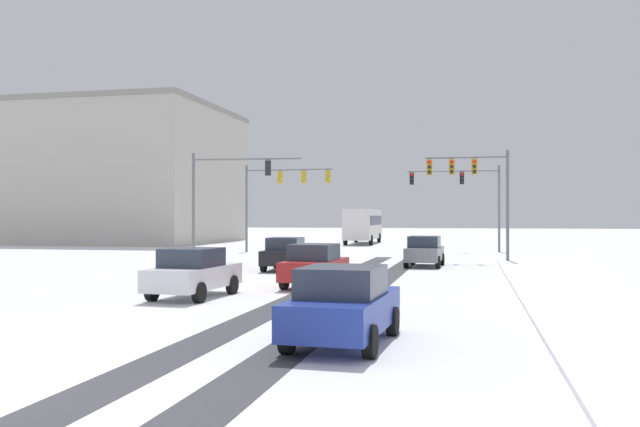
% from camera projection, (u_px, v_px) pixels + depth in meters
% --- Properties ---
extents(wheel_track_left_lane, '(1.05, 37.45, 0.01)m').
position_uv_depth(wheel_track_left_lane, '(324.00, 285.00, 26.03)').
color(wheel_track_left_lane, '#424247').
rests_on(wheel_track_left_lane, ground).
extents(wheel_track_right_lane, '(1.04, 37.45, 0.01)m').
position_uv_depth(wheel_track_right_lane, '(375.00, 287.00, 25.61)').
color(wheel_track_right_lane, '#424247').
rests_on(wheel_track_right_lane, ground).
extents(sidewalk_kerb_right, '(4.00, 37.45, 0.12)m').
position_uv_depth(sidewalk_kerb_right, '(579.00, 295.00, 22.42)').
color(sidewalk_kerb_right, white).
rests_on(sidewalk_kerb_right, ground).
extents(traffic_signal_far_left, '(6.73, 0.57, 6.50)m').
position_uv_depth(traffic_signal_far_left, '(281.00, 187.00, 50.21)').
color(traffic_signal_far_left, slate).
rests_on(traffic_signal_far_left, ground).
extents(traffic_signal_far_right, '(6.92, 0.65, 6.50)m').
position_uv_depth(traffic_signal_far_right, '(466.00, 190.00, 51.19)').
color(traffic_signal_far_right, slate).
rests_on(traffic_signal_far_right, ground).
extents(traffic_signal_near_left, '(6.69, 0.69, 6.50)m').
position_uv_depth(traffic_signal_near_left, '(223.00, 186.00, 40.88)').
color(traffic_signal_near_left, slate).
rests_on(traffic_signal_near_left, ground).
extents(traffic_signal_near_right, '(4.77, 0.54, 6.50)m').
position_uv_depth(traffic_signal_near_right, '(474.00, 180.00, 39.38)').
color(traffic_signal_near_right, slate).
rests_on(traffic_signal_near_right, ground).
extents(car_grey_lead, '(1.97, 4.17, 1.62)m').
position_uv_depth(car_grey_lead, '(425.00, 251.00, 35.96)').
color(car_grey_lead, slate).
rests_on(car_grey_lead, ground).
extents(car_black_second, '(1.96, 4.17, 1.62)m').
position_uv_depth(car_black_second, '(286.00, 254.00, 33.57)').
color(car_black_second, black).
rests_on(car_black_second, ground).
extents(car_red_third, '(1.99, 4.18, 1.62)m').
position_uv_depth(car_red_third, '(315.00, 265.00, 25.52)').
color(car_red_third, red).
rests_on(car_red_third, ground).
extents(car_white_fourth, '(2.01, 4.19, 1.62)m').
position_uv_depth(car_white_fourth, '(193.00, 273.00, 22.15)').
color(car_white_fourth, silver).
rests_on(car_white_fourth, ground).
extents(car_blue_fifth, '(2.00, 4.19, 1.62)m').
position_uv_depth(car_blue_fifth, '(343.00, 305.00, 14.02)').
color(car_blue_fifth, '#233899').
rests_on(car_blue_fifth, ground).
extents(bus_oncoming, '(2.89, 11.06, 3.38)m').
position_uv_depth(bus_oncoming, '(363.00, 223.00, 66.57)').
color(bus_oncoming, silver).
rests_on(bus_oncoming, ground).
extents(office_building_far_left_block, '(27.59, 19.92, 13.86)m').
position_uv_depth(office_building_far_left_block, '(94.00, 176.00, 71.27)').
color(office_building_far_left_block, '#B2ADA3').
rests_on(office_building_far_left_block, ground).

